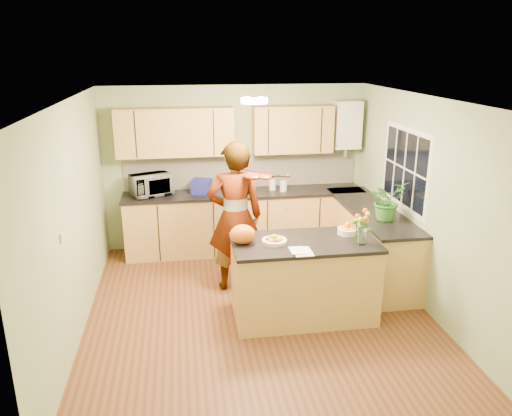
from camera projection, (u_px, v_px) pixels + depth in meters
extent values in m
plane|color=#532E17|center=(258.00, 311.00, 5.99)|extent=(4.50, 4.50, 0.00)
cube|color=silver|center=(258.00, 99.00, 5.22)|extent=(4.00, 4.50, 0.02)
cube|color=gray|center=(236.00, 167.00, 7.72)|extent=(4.00, 0.02, 2.50)
cube|color=gray|center=(308.00, 312.00, 3.49)|extent=(4.00, 0.02, 2.50)
cube|color=gray|center=(73.00, 222.00, 5.32)|extent=(0.02, 4.50, 2.50)
cube|color=gray|center=(425.00, 204.00, 5.89)|extent=(0.02, 4.50, 2.50)
cube|color=tan|center=(245.00, 222.00, 7.70)|extent=(3.60, 0.60, 0.90)
cube|color=black|center=(245.00, 193.00, 7.55)|extent=(3.64, 0.62, 0.04)
cube|color=tan|center=(370.00, 242.00, 6.90)|extent=(0.60, 2.20, 0.90)
cube|color=black|center=(372.00, 210.00, 6.75)|extent=(0.62, 2.24, 0.04)
cube|color=white|center=(242.00, 171.00, 7.74)|extent=(3.60, 0.02, 0.52)
cube|color=tan|center=(175.00, 132.00, 7.25)|extent=(1.70, 0.34, 0.70)
cube|color=tan|center=(292.00, 129.00, 7.50)|extent=(1.20, 0.34, 0.70)
cube|color=white|center=(347.00, 124.00, 7.62)|extent=(0.40, 0.30, 0.72)
cylinder|color=#ADADB1|center=(345.00, 150.00, 7.74)|extent=(0.06, 0.06, 0.20)
cube|color=white|center=(405.00, 168.00, 6.37)|extent=(0.01, 1.30, 1.05)
cube|color=black|center=(405.00, 168.00, 6.37)|extent=(0.01, 1.18, 0.92)
cube|color=white|center=(62.00, 237.00, 4.74)|extent=(0.02, 0.09, 0.09)
cylinder|color=#FFEABF|center=(254.00, 101.00, 5.52)|extent=(0.30, 0.30, 0.06)
cylinder|color=white|center=(254.00, 98.00, 5.51)|extent=(0.10, 0.10, 0.02)
cube|color=tan|center=(304.00, 281.00, 5.76)|extent=(1.60, 0.80, 0.90)
cube|color=black|center=(305.00, 243.00, 5.62)|extent=(1.64, 0.84, 0.04)
cylinder|color=#F8E7C6|center=(274.00, 241.00, 5.56)|extent=(0.28, 0.28, 0.04)
cylinder|color=#F8E7C6|center=(348.00, 231.00, 5.82)|extent=(0.23, 0.23, 0.07)
cylinder|color=silver|center=(362.00, 236.00, 5.50)|extent=(0.10, 0.10, 0.20)
ellipsoid|color=orange|center=(243.00, 234.00, 5.53)|extent=(0.35, 0.32, 0.21)
cube|color=white|center=(303.00, 251.00, 5.31)|extent=(0.20, 0.27, 0.01)
imported|color=#DAA185|center=(235.00, 217.00, 6.32)|extent=(0.72, 0.49, 1.95)
imported|color=white|center=(151.00, 185.00, 7.33)|extent=(0.67, 0.57, 0.31)
cube|color=navy|center=(202.00, 187.00, 7.41)|extent=(0.33, 0.28, 0.22)
cylinder|color=#ADADB1|center=(250.00, 185.00, 7.54)|extent=(0.15, 0.15, 0.21)
sphere|color=black|center=(250.00, 175.00, 7.50)|extent=(0.08, 0.08, 0.08)
cylinder|color=#F8E7C6|center=(273.00, 185.00, 7.64)|extent=(0.11, 0.11, 0.16)
cylinder|color=white|center=(283.00, 186.00, 7.55)|extent=(0.13, 0.13, 0.16)
imported|color=#317326|center=(387.00, 200.00, 6.25)|extent=(0.56, 0.53, 0.51)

